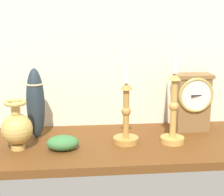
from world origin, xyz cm
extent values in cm
cube|color=brown|center=(0.00, 0.00, -1.20)|extent=(100.00, 36.00, 2.40)
cube|color=silver|center=(0.00, 18.50, 32.50)|extent=(120.00, 2.00, 65.00)
cube|color=olive|center=(20.56, 9.18, 9.04)|extent=(10.88, 6.42, 18.08)
cube|color=olive|center=(20.56, 9.18, 18.68)|extent=(12.18, 7.19, 1.20)
torus|color=tan|center=(20.56, 5.57, 12.90)|extent=(11.57, 1.05, 11.57)
cylinder|color=white|center=(20.56, 5.47, 12.90)|extent=(9.67, 0.40, 9.67)
cube|color=black|center=(20.56, 5.17, 12.90)|extent=(3.72, 1.42, 0.30)
cylinder|color=#B9873E|center=(-3.22, -1.04, 0.90)|extent=(7.73, 7.73, 1.80)
cylinder|color=#B9873E|center=(-3.22, -1.04, 9.30)|extent=(1.83, 1.83, 14.99)
sphere|color=#B9873E|center=(-3.22, -1.04, 10.05)|extent=(2.93, 2.93, 2.93)
cone|color=#B9873E|center=(-3.22, -1.04, 17.79)|extent=(3.87, 3.87, 2.00)
cone|color=white|center=(-3.22, -1.04, 26.33)|extent=(2.09, 2.09, 15.08)
cylinder|color=gold|center=(11.02, -2.25, 0.90)|extent=(7.28, 7.28, 1.80)
cylinder|color=gold|center=(11.02, -2.25, 10.70)|extent=(1.89, 1.89, 17.80)
sphere|color=gold|center=(11.02, -2.25, 11.59)|extent=(3.02, 3.02, 3.02)
cone|color=gold|center=(11.02, -2.25, 20.60)|extent=(3.76, 3.76, 2.00)
cone|color=white|center=(11.02, -2.25, 30.46)|extent=(1.87, 1.87, 17.72)
cylinder|color=tan|center=(-35.31, -2.97, 0.80)|extent=(4.08, 4.08, 1.60)
sphere|color=tan|center=(-35.31, -2.97, 6.13)|extent=(9.06, 9.06, 9.06)
cylinder|color=tan|center=(-35.31, -2.97, 12.33)|extent=(2.54, 2.54, 3.34)
torus|color=tan|center=(-35.31, -2.97, 14.00)|extent=(6.43, 6.43, 1.16)
ellipsoid|color=#26323B|center=(-30.79, 6.46, 11.18)|extent=(5.70, 5.70, 22.37)
torus|color=#CCB78C|center=(-30.79, 6.46, 17.45)|extent=(5.44, 5.44, 0.60)
ellipsoid|color=#3E7A40|center=(-22.23, -5.03, 2.19)|extent=(9.36, 6.55, 4.38)
camera|label=1|loc=(-17.38, -100.93, 38.42)|focal=55.89mm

